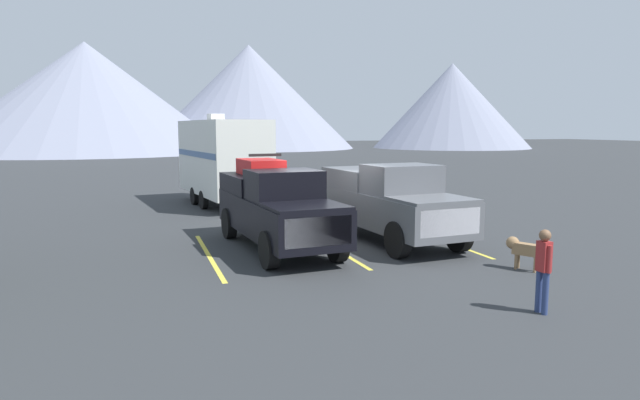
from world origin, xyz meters
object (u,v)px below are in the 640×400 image
object	(u,v)px
dog	(522,248)
pickup_truck_b	(389,200)
pickup_truck_a	(275,205)
camper_trailer_a	(223,157)
person_a	(543,265)

from	to	relation	value
dog	pickup_truck_b	bearing A→B (deg)	109.58
pickup_truck_a	dog	size ratio (longest dim) A/B	6.89
pickup_truck_b	dog	xyz separation A→B (m)	(1.47, -4.12, -0.68)
pickup_truck_b	pickup_truck_a	bearing A→B (deg)	178.92
camper_trailer_a	person_a	bearing A→B (deg)	-78.39
pickup_truck_a	dog	distance (m)	6.49
pickup_truck_a	person_a	size ratio (longest dim) A/B	3.88
camper_trailer_a	person_a	world-z (taller)	camper_trailer_a
pickup_truck_b	camper_trailer_a	distance (m)	9.72
camper_trailer_a	dog	world-z (taller)	camper_trailer_a
pickup_truck_a	pickup_truck_b	world-z (taller)	pickup_truck_a
pickup_truck_b	camper_trailer_a	bearing A→B (deg)	111.18
pickup_truck_b	person_a	distance (m)	6.82
pickup_truck_a	camper_trailer_a	distance (m)	9.01
pickup_truck_a	person_a	xyz separation A→B (m)	(3.20, -6.87, -0.32)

